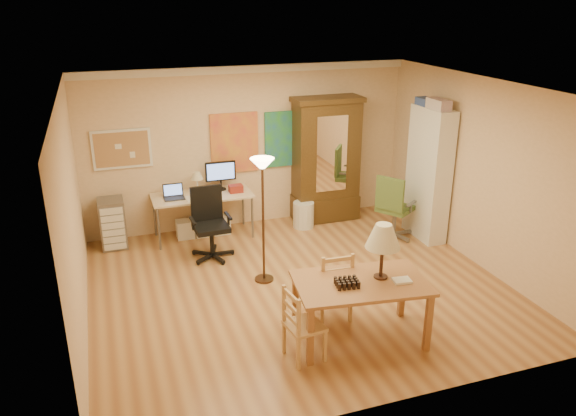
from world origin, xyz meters
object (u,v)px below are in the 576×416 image
object	(u,v)px
bookshelf	(428,175)
computer_desk	(204,210)
dining_table	(369,269)
armoire	(326,168)
office_chair_green	(393,221)
office_chair_black	(211,239)

from	to	relation	value
bookshelf	computer_desk	bearing A→B (deg)	160.95
dining_table	armoire	xyz separation A→B (m)	(0.97, 3.62, 0.06)
dining_table	armoire	world-z (taller)	armoire
dining_table	office_chair_green	distance (m)	3.04
bookshelf	armoire	bearing A→B (deg)	134.66
computer_desk	armoire	bearing A→B (deg)	2.17
dining_table	office_chair_black	world-z (taller)	dining_table
computer_desk	armoire	distance (m)	2.23
computer_desk	office_chair_green	size ratio (longest dim) A/B	1.48
computer_desk	armoire	xyz separation A→B (m)	(2.17, 0.08, 0.50)
computer_desk	armoire	world-z (taller)	armoire
computer_desk	bookshelf	bearing A→B (deg)	-19.05
office_chair_black	bookshelf	xyz separation A→B (m)	(3.48, -0.34, 0.77)
office_chair_black	office_chair_green	size ratio (longest dim) A/B	1.00
office_chair_green	armoire	world-z (taller)	armoire
office_chair_black	armoire	world-z (taller)	armoire
office_chair_black	office_chair_green	world-z (taller)	office_chair_black
office_chair_green	office_chair_black	bearing A→B (deg)	175.33
office_chair_black	office_chair_green	distance (m)	2.97
dining_table	office_chair_green	xyz separation A→B (m)	(1.70, 2.46, -0.59)
bookshelf	office_chair_black	bearing A→B (deg)	174.40
dining_table	bookshelf	xyz separation A→B (m)	(2.22, 2.36, 0.18)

